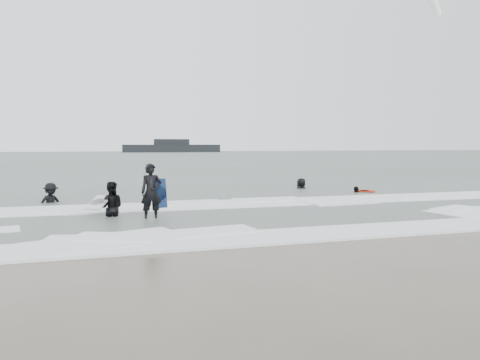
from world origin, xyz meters
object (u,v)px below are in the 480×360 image
object	(u,v)px
surfer_centre	(152,220)
surfer_wading	(111,217)
surfer_right_near	(357,193)
surfer_right_far	(301,189)
surfer_breaker	(51,204)
vessel_horizon	(172,147)

from	to	relation	value
surfer_centre	surfer_wading	distance (m)	1.58
surfer_right_near	surfer_right_far	xyz separation A→B (m)	(-1.78, 2.76, 0.00)
surfer_breaker	surfer_right_near	bearing A→B (deg)	-25.69
surfer_right_far	vessel_horizon	world-z (taller)	vessel_horizon
surfer_centre	surfer_right_far	distance (m)	12.17
surfer_right_far	surfer_centre	bearing A→B (deg)	25.65
surfer_right_near	vessel_horizon	world-z (taller)	vessel_horizon
vessel_horizon	surfer_centre	bearing A→B (deg)	-98.41
surfer_wading	surfer_right_near	bearing A→B (deg)	-152.78
surfer_right_near	surfer_right_far	distance (m)	3.29
vessel_horizon	surfer_breaker	bearing A→B (deg)	-100.28
surfer_breaker	vessel_horizon	world-z (taller)	vessel_horizon
surfer_right_near	surfer_right_far	bearing A→B (deg)	-84.49
surfer_right_near	surfer_breaker	bearing A→B (deg)	-26.72
surfer_wading	surfer_right_near	xyz separation A→B (m)	(11.95, 4.55, 0.00)
surfer_right_far	vessel_horizon	size ratio (longest dim) A/B	0.06
surfer_wading	vessel_horizon	world-z (taller)	vessel_horizon
surfer_right_near	surfer_wading	bearing A→B (deg)	-6.41
surfer_centre	surfer_right_far	world-z (taller)	surfer_centre
surfer_right_far	vessel_horizon	distance (m)	127.63
surfer_right_near	vessel_horizon	size ratio (longest dim) A/B	0.05
surfer_wading	surfer_right_near	size ratio (longest dim) A/B	1.16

